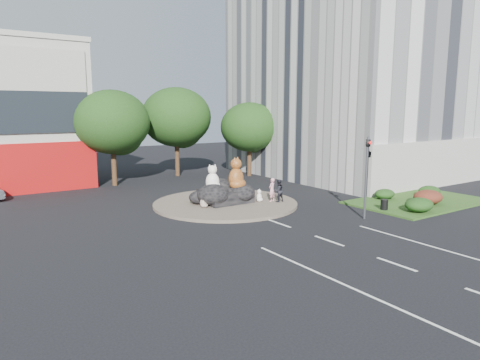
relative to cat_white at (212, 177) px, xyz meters
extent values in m
plane|color=black|center=(0.87, -10.25, -2.00)|extent=(120.00, 120.00, 0.00)
cylinder|color=brown|center=(0.87, -0.25, -1.90)|extent=(10.00, 10.00, 0.20)
cube|color=#2A4A18|center=(12.87, -7.25, -1.94)|extent=(10.00, 6.00, 0.12)
cylinder|color=#382314|center=(-3.13, 11.75, -0.13)|extent=(0.44, 0.44, 3.74)
ellipsoid|color=#143410|center=(-3.13, 11.75, 3.52)|extent=(6.46, 6.46, 5.49)
sphere|color=#143410|center=(-2.33, 12.25, 2.67)|extent=(4.25, 4.25, 4.25)
sphere|color=#143410|center=(-3.83, 11.45, 2.93)|extent=(3.74, 3.74, 3.74)
cylinder|color=#382314|center=(3.87, 13.75, -0.02)|extent=(0.44, 0.44, 3.96)
ellipsoid|color=#143410|center=(3.87, 13.75, 3.85)|extent=(6.84, 6.84, 5.81)
sphere|color=#143410|center=(4.67, 14.25, 2.95)|extent=(4.50, 4.50, 4.50)
sphere|color=#143410|center=(3.17, 13.45, 3.22)|extent=(3.96, 3.96, 3.96)
cylinder|color=#382314|center=(9.87, 9.75, -0.35)|extent=(0.44, 0.44, 3.30)
ellipsoid|color=#143410|center=(9.87, 9.75, 2.87)|extent=(5.70, 5.70, 4.84)
sphere|color=#143410|center=(10.67, 10.25, 2.12)|extent=(3.75, 3.75, 3.75)
sphere|color=#143410|center=(9.17, 9.45, 2.35)|extent=(3.30, 3.30, 3.30)
ellipsoid|color=#143410|center=(9.87, -9.25, -1.43)|extent=(2.00, 1.60, 0.90)
ellipsoid|color=#471D13|center=(12.37, -8.25, -1.39)|extent=(2.20, 1.76, 0.99)
ellipsoid|color=#143410|center=(14.87, -6.75, -1.48)|extent=(1.80, 1.44, 0.81)
ellipsoid|color=#143410|center=(11.37, -5.45, -1.52)|extent=(1.60, 1.28, 0.72)
cylinder|color=#595B60|center=(5.87, -8.25, 0.50)|extent=(0.14, 0.14, 5.00)
imported|color=black|center=(5.87, -8.25, 2.20)|extent=(0.21, 0.26, 1.30)
imported|color=black|center=(6.07, -8.25, 2.00)|extent=(0.26, 1.24, 0.50)
sphere|color=red|center=(5.87, -8.43, 2.65)|extent=(0.18, 0.18, 0.18)
cylinder|color=#595B60|center=(13.87, -2.25, 2.00)|extent=(0.18, 0.18, 8.00)
cylinder|color=#595B60|center=(12.87, -2.25, 6.00)|extent=(2.00, 0.12, 0.12)
cube|color=silver|center=(11.87, -2.25, 5.90)|extent=(0.50, 0.22, 0.12)
imported|color=pink|center=(3.73, -1.84, -0.98)|extent=(0.70, 0.58, 1.65)
imported|color=black|center=(4.01, -2.23, -1.01)|extent=(0.78, 0.62, 1.58)
cylinder|color=black|center=(8.49, -7.66, -1.54)|extent=(0.51, 0.51, 0.68)
camera|label=1|loc=(-14.44, -25.12, 4.57)|focal=32.00mm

